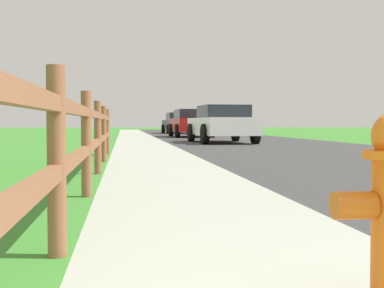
% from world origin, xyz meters
% --- Properties ---
extents(ground_plane, '(120.00, 120.00, 0.00)m').
position_xyz_m(ground_plane, '(0.00, 25.00, 0.00)').
color(ground_plane, '#3D862F').
extents(road_asphalt, '(7.00, 66.00, 0.01)m').
position_xyz_m(road_asphalt, '(3.50, 27.00, 0.00)').
color(road_asphalt, '#3C3C3C').
rests_on(road_asphalt, ground).
extents(curb_concrete, '(6.00, 66.00, 0.01)m').
position_xyz_m(curb_concrete, '(-3.00, 27.00, 0.00)').
color(curb_concrete, '#ACB29F').
rests_on(curb_concrete, ground).
extents(grass_verge, '(5.00, 66.00, 0.00)m').
position_xyz_m(grass_verge, '(-4.50, 27.00, 0.01)').
color(grass_verge, '#3D862F').
rests_on(grass_verge, ground).
extents(rail_fence, '(0.11, 12.75, 1.12)m').
position_xyz_m(rail_fence, '(-2.08, 6.74, 0.65)').
color(rail_fence, brown).
rests_on(rail_fence, ground).
extents(parked_suv_white, '(2.31, 4.72, 1.46)m').
position_xyz_m(parked_suv_white, '(2.14, 20.35, 0.75)').
color(parked_suv_white, white).
rests_on(parked_suv_white, ground).
extents(parked_car_red, '(2.18, 4.61, 1.51)m').
position_xyz_m(parked_car_red, '(1.99, 28.77, 0.79)').
color(parked_car_red, maroon).
rests_on(parked_car_red, ground).
extents(parked_car_black, '(2.32, 5.03, 1.51)m').
position_xyz_m(parked_car_black, '(2.38, 38.85, 0.75)').
color(parked_car_black, black).
rests_on(parked_car_black, ground).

